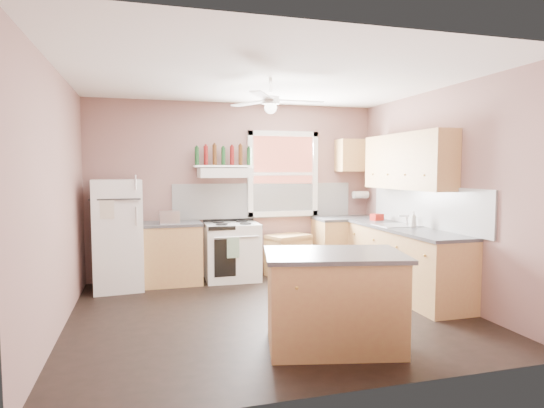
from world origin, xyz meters
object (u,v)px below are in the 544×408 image
object	(u,v)px
toaster	(169,217)
stove	(232,252)
cart	(288,255)
refrigerator	(117,235)
island	(334,302)

from	to	relation	value
toaster	stove	distance (m)	1.09
toaster	cart	size ratio (longest dim) A/B	0.43
refrigerator	toaster	size ratio (longest dim) A/B	5.47
stove	cart	size ratio (longest dim) A/B	1.33
island	cart	bearing A→B (deg)	93.31
cart	island	xyz separation A→B (m)	(-0.48, -2.90, 0.11)
refrigerator	cart	world-z (taller)	refrigerator
refrigerator	cart	size ratio (longest dim) A/B	2.37
refrigerator	island	bearing A→B (deg)	-57.63
cart	island	world-z (taller)	island
stove	island	world-z (taller)	same
stove	cart	distance (m)	0.92
cart	island	bearing A→B (deg)	-121.87
toaster	island	distance (m)	3.11
toaster	cart	world-z (taller)	toaster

